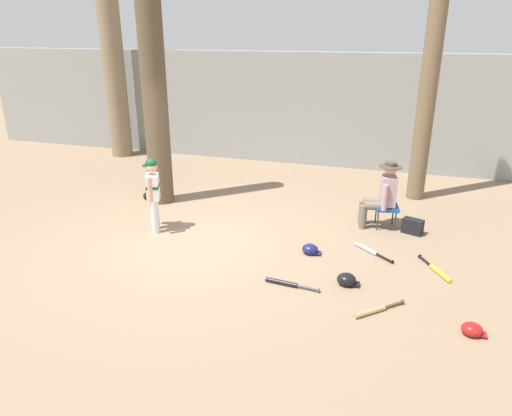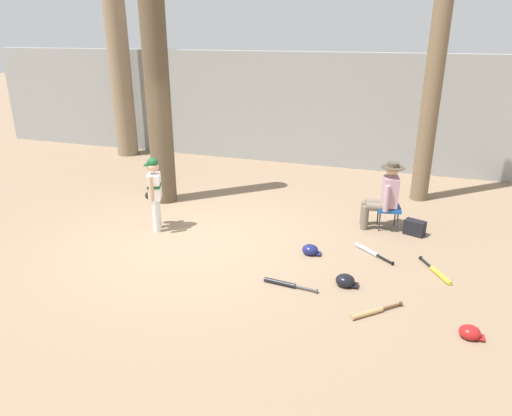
# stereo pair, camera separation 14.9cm
# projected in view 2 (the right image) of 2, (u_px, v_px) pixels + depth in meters

# --- Properties ---
(ground_plane) EXTENTS (60.00, 60.00, 0.00)m
(ground_plane) POSITION_uv_depth(u_px,v_px,m) (194.00, 242.00, 7.80)
(ground_plane) COLOR #897056
(concrete_back_wall) EXTENTS (18.00, 0.36, 2.81)m
(concrete_back_wall) POSITION_uv_depth(u_px,v_px,m) (285.00, 108.00, 12.18)
(concrete_back_wall) COLOR gray
(concrete_back_wall) RESTS_ON ground
(tree_near_player) EXTENTS (0.81, 0.81, 5.25)m
(tree_near_player) POSITION_uv_depth(u_px,v_px,m) (158.00, 92.00, 8.95)
(tree_near_player) COLOR brown
(tree_near_player) RESTS_ON ground
(tree_behind_spectator) EXTENTS (0.55, 0.55, 5.62)m
(tree_behind_spectator) POSITION_uv_depth(u_px,v_px,m) (434.00, 74.00, 8.91)
(tree_behind_spectator) COLOR brown
(tree_behind_spectator) RESTS_ON ground
(young_ballplayer) EXTENTS (0.47, 0.55, 1.31)m
(young_ballplayer) POSITION_uv_depth(u_px,v_px,m) (154.00, 189.00, 8.04)
(young_ballplayer) COLOR white
(young_ballplayer) RESTS_ON ground
(folding_stool) EXTENTS (0.47, 0.47, 0.41)m
(folding_stool) POSITION_uv_depth(u_px,v_px,m) (388.00, 209.00, 8.21)
(folding_stool) COLOR #194C9E
(folding_stool) RESTS_ON ground
(seated_spectator) EXTENTS (0.68, 0.54, 1.20)m
(seated_spectator) POSITION_uv_depth(u_px,v_px,m) (384.00, 194.00, 8.13)
(seated_spectator) COLOR #6B6051
(seated_spectator) RESTS_ON ground
(handbag_beside_stool) EXTENTS (0.38, 0.29, 0.26)m
(handbag_beside_stool) POSITION_uv_depth(u_px,v_px,m) (415.00, 228.00, 8.03)
(handbag_beside_stool) COLOR black
(handbag_beside_stool) RESTS_ON ground
(tree_far_left) EXTENTS (0.82, 0.82, 6.90)m
(tree_far_left) POSITION_uv_depth(u_px,v_px,m) (117.00, 41.00, 12.28)
(tree_far_left) COLOR #7F6B51
(tree_far_left) RESTS_ON ground
(bat_yellow_trainer) EXTENTS (0.46, 0.73, 0.07)m
(bat_yellow_trainer) POSITION_uv_depth(u_px,v_px,m) (438.00, 273.00, 6.72)
(bat_yellow_trainer) COLOR yellow
(bat_yellow_trainer) RESTS_ON ground
(bat_aluminum_silver) EXTENTS (0.65, 0.55, 0.07)m
(bat_aluminum_silver) POSITION_uv_depth(u_px,v_px,m) (370.00, 251.00, 7.40)
(bat_aluminum_silver) COLOR #B7BCC6
(bat_aluminum_silver) RESTS_ON ground
(bat_black_composite) EXTENTS (0.77, 0.14, 0.07)m
(bat_black_composite) POSITION_uv_depth(u_px,v_px,m) (284.00, 284.00, 6.45)
(bat_black_composite) COLOR black
(bat_black_composite) RESTS_ON ground
(bat_wood_tan) EXTENTS (0.59, 0.57, 0.07)m
(bat_wood_tan) POSITION_uv_depth(u_px,v_px,m) (371.00, 312.00, 5.79)
(bat_wood_tan) COLOR tan
(bat_wood_tan) RESTS_ON ground
(batting_helmet_red) EXTENTS (0.28, 0.22, 0.16)m
(batting_helmet_red) POSITION_uv_depth(u_px,v_px,m) (470.00, 332.00, 5.34)
(batting_helmet_red) COLOR #A81919
(batting_helmet_red) RESTS_ON ground
(batting_helmet_black) EXTENTS (0.31, 0.24, 0.18)m
(batting_helmet_black) POSITION_uv_depth(u_px,v_px,m) (345.00, 281.00, 6.43)
(batting_helmet_black) COLOR black
(batting_helmet_black) RESTS_ON ground
(batting_helmet_navy) EXTENTS (0.30, 0.23, 0.17)m
(batting_helmet_navy) POSITION_uv_depth(u_px,v_px,m) (310.00, 250.00, 7.35)
(batting_helmet_navy) COLOR navy
(batting_helmet_navy) RESTS_ON ground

